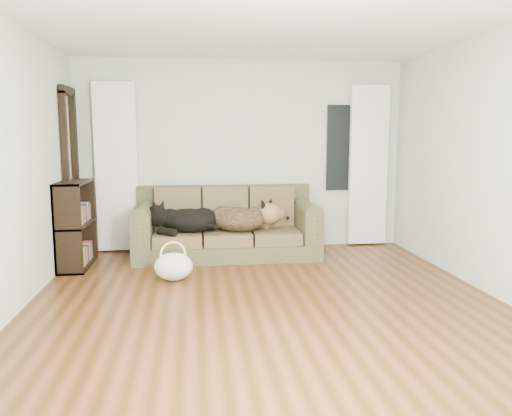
{
  "coord_description": "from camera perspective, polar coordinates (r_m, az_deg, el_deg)",
  "views": [
    {
      "loc": [
        -0.66,
        -4.44,
        1.58
      ],
      "look_at": [
        0.09,
        1.6,
        0.69
      ],
      "focal_mm": 35.0,
      "sensor_mm": 36.0,
      "label": 1
    }
  ],
  "objects": [
    {
      "name": "dog_shepherd",
      "position": [
        6.46,
        -1.75,
        -1.39
      ],
      "size": [
        0.94,
        0.85,
        0.34
      ],
      "primitive_type": "ellipsoid",
      "rotation": [
        0.0,
        0.0,
        2.63
      ],
      "color": "black",
      "rests_on": "sofa"
    },
    {
      "name": "dog_black_lab",
      "position": [
        6.44,
        -8.09,
        -1.58
      ],
      "size": [
        0.85,
        0.7,
        0.31
      ],
      "primitive_type": "ellipsoid",
      "rotation": [
        0.0,
        0.0,
        -0.27
      ],
      "color": "black",
      "rests_on": "sofa"
    },
    {
      "name": "door_casing",
      "position": [
        6.7,
        -20.34,
        3.27
      ],
      "size": [
        0.07,
        0.6,
        2.1
      ],
      "primitive_type": "cube",
      "color": "black",
      "rests_on": "ground"
    },
    {
      "name": "curtain_right",
      "position": [
        7.3,
        12.71,
        4.75
      ],
      "size": [
        0.55,
        0.08,
        2.25
      ],
      "primitive_type": "cube",
      "color": "white",
      "rests_on": "ground"
    },
    {
      "name": "wall_right",
      "position": [
        5.32,
        26.23,
        4.47
      ],
      "size": [
        0.04,
        5.0,
        2.6
      ],
      "primitive_type": "cube",
      "color": "#B6C9AE",
      "rests_on": "ground"
    },
    {
      "name": "tote_bag",
      "position": [
        5.57,
        -9.42,
        -6.56
      ],
      "size": [
        0.45,
        0.37,
        0.31
      ],
      "primitive_type": "ellipsoid",
      "rotation": [
        0.0,
        0.0,
        -0.1
      ],
      "color": "beige",
      "rests_on": "floor"
    },
    {
      "name": "window_pane",
      "position": [
        7.23,
        10.01,
        6.77
      ],
      "size": [
        0.5,
        0.03,
        1.2
      ],
      "primitive_type": "cube",
      "color": "black",
      "rests_on": "wall_back"
    },
    {
      "name": "bookshelf",
      "position": [
        6.37,
        -19.9,
        -1.93
      ],
      "size": [
        0.37,
        0.85,
        1.04
      ],
      "primitive_type": "cube",
      "rotation": [
        0.0,
        0.0,
        0.07
      ],
      "color": "black",
      "rests_on": "floor"
    },
    {
      "name": "tv_remote",
      "position": [
        6.48,
        4.75,
        0.77
      ],
      "size": [
        0.05,
        0.16,
        0.02
      ],
      "primitive_type": "cube",
      "rotation": [
        0.0,
        0.0,
        -0.01
      ],
      "color": "black",
      "rests_on": "sofa"
    },
    {
      "name": "wall_back",
      "position": [
        6.98,
        -1.61,
        6.02
      ],
      "size": [
        4.5,
        0.04,
        2.6
      ],
      "primitive_type": "cube",
      "color": "#B6C9AE",
      "rests_on": "ground"
    },
    {
      "name": "floor",
      "position": [
        4.76,
        1.35,
        -11.04
      ],
      "size": [
        5.0,
        5.0,
        0.0
      ],
      "primitive_type": "plane",
      "color": "#3D240B",
      "rests_on": "ground"
    },
    {
      "name": "wall_left",
      "position": [
        4.73,
        -26.75,
        4.06
      ],
      "size": [
        0.04,
        5.0,
        2.6
      ],
      "primitive_type": "cube",
      "color": "#B6C9AE",
      "rests_on": "ground"
    },
    {
      "name": "ceiling",
      "position": [
        4.61,
        1.46,
        21.13
      ],
      "size": [
        5.0,
        5.0,
        0.0
      ],
      "primitive_type": "plane",
      "color": "white",
      "rests_on": "ground"
    },
    {
      "name": "sofa",
      "position": [
        6.53,
        -3.38,
        -1.65
      ],
      "size": [
        2.37,
        1.02,
        0.97
      ],
      "primitive_type": "cube",
      "color": "#4D4C35",
      "rests_on": "floor"
    },
    {
      "name": "curtain_left",
      "position": [
        6.96,
        -15.66,
        4.47
      ],
      "size": [
        0.55,
        0.08,
        2.25
      ],
      "primitive_type": "cube",
      "color": "white",
      "rests_on": "ground"
    }
  ]
}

